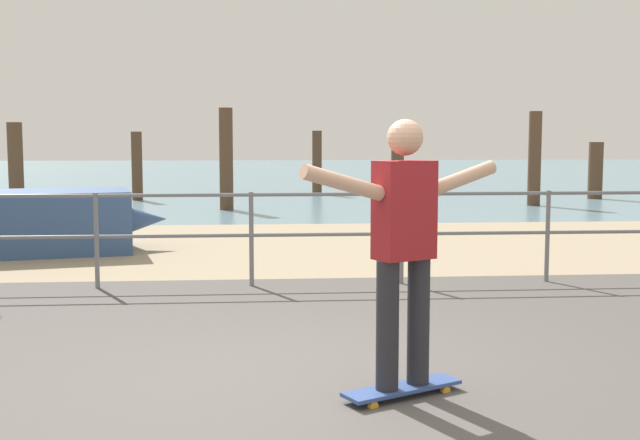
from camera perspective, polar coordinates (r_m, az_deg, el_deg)
name	(u,v)px	position (r m, az deg, el deg)	size (l,w,h in m)	color
beach_strip	(272,246)	(12.09, -3.48, -1.90)	(24.00, 6.00, 0.04)	tan
sea_surface	(261,173)	(40.02, -4.30, 3.42)	(72.00, 50.00, 0.04)	slate
railing_fence	(174,225)	(8.68, -10.47, -0.34)	(11.67, 0.05, 1.05)	slate
skateboard	(402,389)	(5.05, 5.96, -12.01)	(0.80, 0.54, 0.08)	#334C8C
skateboarder	(404,237)	(4.85, 6.08, -1.25)	(1.33, 0.74, 1.65)	#26262B
groyne_post_0	(16,166)	(20.03, -21.09, 3.68)	(0.35, 0.35, 2.04)	#513826
groyne_post_1	(137,166)	(21.69, -13.06, 3.79)	(0.28, 0.28, 1.85)	#513826
groyne_post_2	(226,159)	(18.28, -6.78, 4.36)	(0.31, 0.31, 2.35)	#513826
groyne_post_3	(317,163)	(23.54, -0.22, 4.15)	(0.29, 0.29, 1.90)	#513826
groyne_post_4	(397,164)	(24.23, 5.61, 4.02)	(0.39, 0.39, 1.78)	#513826
groyne_post_5	(535,159)	(20.04, 15.21, 4.27)	(0.31, 0.31, 2.32)	#513826
groyne_post_6	(595,171)	(22.96, 19.25, 3.37)	(0.39, 0.39, 1.57)	#513826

